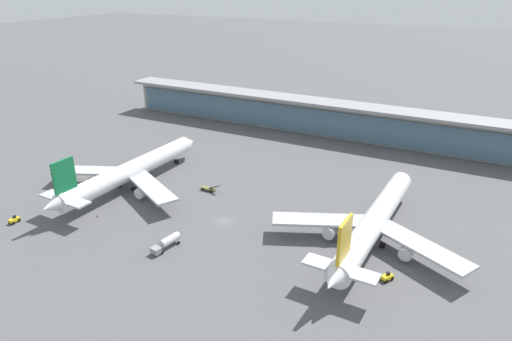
{
  "coord_description": "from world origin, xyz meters",
  "views": [
    {
      "loc": [
        60.85,
        -97.27,
        64.35
      ],
      "look_at": [
        0.0,
        19.65,
        8.25
      ],
      "focal_mm": 32.14,
      "sensor_mm": 36.0,
      "label": 1
    }
  ],
  "objects_px": {
    "service_truck_under_wing_yellow": "(387,277)",
    "service_truck_on_taxiway_red": "(94,180)",
    "service_truck_mid_apron_grey": "(167,242)",
    "airliner_centre_stand": "(374,222)",
    "safety_cone_alpha": "(97,216)",
    "airliner_left_stand": "(129,171)",
    "service_truck_by_tail_olive": "(209,188)",
    "service_truck_near_nose_yellow": "(14,220)"
  },
  "relations": [
    {
      "from": "service_truck_on_taxiway_red",
      "to": "service_truck_near_nose_yellow",
      "type": "bearing_deg",
      "value": -92.07
    },
    {
      "from": "airliner_centre_stand",
      "to": "service_truck_by_tail_olive",
      "type": "xyz_separation_m",
      "value": [
        -54.82,
        6.18,
        -4.85
      ]
    },
    {
      "from": "airliner_left_stand",
      "to": "safety_cone_alpha",
      "type": "xyz_separation_m",
      "value": [
        5.33,
        -19.95,
        -5.34
      ]
    },
    {
      "from": "airliner_centre_stand",
      "to": "service_truck_by_tail_olive",
      "type": "height_order",
      "value": "airliner_centre_stand"
    },
    {
      "from": "safety_cone_alpha",
      "to": "airliner_centre_stand",
      "type": "bearing_deg",
      "value": 17.6
    },
    {
      "from": "airliner_left_stand",
      "to": "service_truck_near_nose_yellow",
      "type": "distance_m",
      "value": 36.04
    },
    {
      "from": "airliner_centre_stand",
      "to": "service_truck_mid_apron_grey",
      "type": "height_order",
      "value": "airliner_centre_stand"
    },
    {
      "from": "airliner_centre_stand",
      "to": "service_truck_by_tail_olive",
      "type": "distance_m",
      "value": 55.38
    },
    {
      "from": "service_truck_near_nose_yellow",
      "to": "service_truck_on_taxiway_red",
      "type": "relative_size",
      "value": 0.33
    },
    {
      "from": "service_truck_near_nose_yellow",
      "to": "service_truck_under_wing_yellow",
      "type": "distance_m",
      "value": 102.02
    },
    {
      "from": "service_truck_under_wing_yellow",
      "to": "service_truck_on_taxiway_red",
      "type": "relative_size",
      "value": 0.37
    },
    {
      "from": "airliner_centre_stand",
      "to": "service_truck_mid_apron_grey",
      "type": "relative_size",
      "value": 7.62
    },
    {
      "from": "service_truck_near_nose_yellow",
      "to": "service_truck_by_tail_olive",
      "type": "bearing_deg",
      "value": 48.95
    },
    {
      "from": "service_truck_under_wing_yellow",
      "to": "safety_cone_alpha",
      "type": "distance_m",
      "value": 81.84
    },
    {
      "from": "service_truck_on_taxiway_red",
      "to": "safety_cone_alpha",
      "type": "height_order",
      "value": "service_truck_on_taxiway_red"
    },
    {
      "from": "service_truck_by_tail_olive",
      "to": "service_truck_under_wing_yellow",
      "type": "bearing_deg",
      "value": -18.81
    },
    {
      "from": "airliner_centre_stand",
      "to": "service_truck_on_taxiway_red",
      "type": "relative_size",
      "value": 7.59
    },
    {
      "from": "service_truck_mid_apron_grey",
      "to": "service_truck_by_tail_olive",
      "type": "relative_size",
      "value": 1.29
    },
    {
      "from": "airliner_left_stand",
      "to": "service_truck_near_nose_yellow",
      "type": "relative_size",
      "value": 22.84
    },
    {
      "from": "airliner_left_stand",
      "to": "service_truck_mid_apron_grey",
      "type": "bearing_deg",
      "value": -35.44
    },
    {
      "from": "airliner_centre_stand",
      "to": "safety_cone_alpha",
      "type": "bearing_deg",
      "value": -162.4
    },
    {
      "from": "service_truck_near_nose_yellow",
      "to": "safety_cone_alpha",
      "type": "xyz_separation_m",
      "value": [
        18.26,
        13.34,
        -0.56
      ]
    },
    {
      "from": "service_truck_near_nose_yellow",
      "to": "service_truck_mid_apron_grey",
      "type": "relative_size",
      "value": 0.33
    },
    {
      "from": "airliner_centre_stand",
      "to": "service_truck_near_nose_yellow",
      "type": "relative_size",
      "value": 22.84
    },
    {
      "from": "service_truck_by_tail_olive",
      "to": "service_truck_on_taxiway_red",
      "type": "bearing_deg",
      "value": -159.46
    },
    {
      "from": "service_truck_near_nose_yellow",
      "to": "airliner_left_stand",
      "type": "bearing_deg",
      "value": 68.77
    },
    {
      "from": "service_truck_under_wing_yellow",
      "to": "service_truck_mid_apron_grey",
      "type": "height_order",
      "value": "service_truck_mid_apron_grey"
    },
    {
      "from": "service_truck_on_taxiway_red",
      "to": "airliner_left_stand",
      "type": "bearing_deg",
      "value": 18.32
    },
    {
      "from": "service_truck_mid_apron_grey",
      "to": "safety_cone_alpha",
      "type": "height_order",
      "value": "service_truck_mid_apron_grey"
    },
    {
      "from": "service_truck_mid_apron_grey",
      "to": "service_truck_near_nose_yellow",
      "type": "bearing_deg",
      "value": -168.59
    },
    {
      "from": "service_truck_mid_apron_grey",
      "to": "service_truck_under_wing_yellow",
      "type": "bearing_deg",
      "value": 13.15
    },
    {
      "from": "service_truck_mid_apron_grey",
      "to": "service_truck_on_taxiway_red",
      "type": "distance_m",
      "value": 49.65
    },
    {
      "from": "service_truck_mid_apron_grey",
      "to": "service_truck_on_taxiway_red",
      "type": "relative_size",
      "value": 1.0
    },
    {
      "from": "service_truck_by_tail_olive",
      "to": "service_truck_near_nose_yellow",
      "type": "bearing_deg",
      "value": -131.05
    },
    {
      "from": "airliner_left_stand",
      "to": "safety_cone_alpha",
      "type": "bearing_deg",
      "value": -75.05
    },
    {
      "from": "service_truck_under_wing_yellow",
      "to": "airliner_centre_stand",
      "type": "bearing_deg",
      "value": 116.23
    },
    {
      "from": "service_truck_near_nose_yellow",
      "to": "service_truck_mid_apron_grey",
      "type": "height_order",
      "value": "service_truck_mid_apron_grey"
    },
    {
      "from": "airliner_left_stand",
      "to": "safety_cone_alpha",
      "type": "relative_size",
      "value": 96.26
    },
    {
      "from": "service_truck_under_wing_yellow",
      "to": "service_truck_on_taxiway_red",
      "type": "distance_m",
      "value": 98.89
    },
    {
      "from": "service_truck_under_wing_yellow",
      "to": "service_truck_by_tail_olive",
      "type": "xyz_separation_m",
      "value": [
        -62.22,
        21.19,
        -0.07
      ]
    },
    {
      "from": "airliner_centre_stand",
      "to": "service_truck_near_nose_yellow",
      "type": "height_order",
      "value": "airliner_centre_stand"
    },
    {
      "from": "airliner_left_stand",
      "to": "service_truck_by_tail_olive",
      "type": "distance_m",
      "value": 26.8
    }
  ]
}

